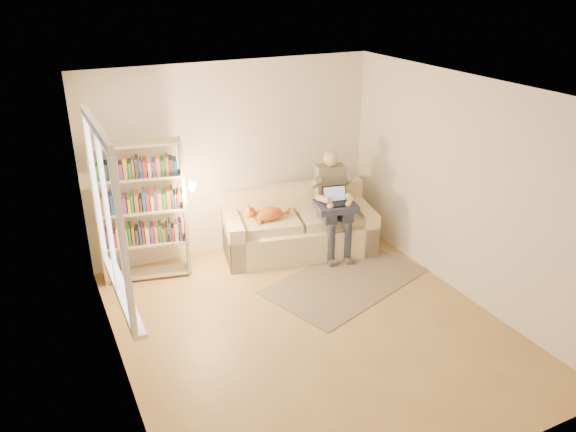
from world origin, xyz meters
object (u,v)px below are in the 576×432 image
sofa (298,229)px  laptop (335,199)px  person (333,197)px  bookshelf (142,205)px  cat (264,214)px

sofa → laptop: bearing=-32.3°
person → bookshelf: 2.51m
laptop → bookshelf: bookshelf is taller
cat → laptop: (0.88, -0.33, 0.18)m
sofa → person: bearing=-19.0°
sofa → person: size_ratio=1.53×
bookshelf → laptop: bearing=0.1°
sofa → person: person is taller
cat → laptop: size_ratio=1.74×
bookshelf → sofa: bearing=7.7°
bookshelf → person: bearing=2.8°
cat → sofa: bearing=14.8°
sofa → bookshelf: bookshelf is taller
sofa → cat: (-0.51, -0.02, 0.34)m
person → cat: size_ratio=2.20×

